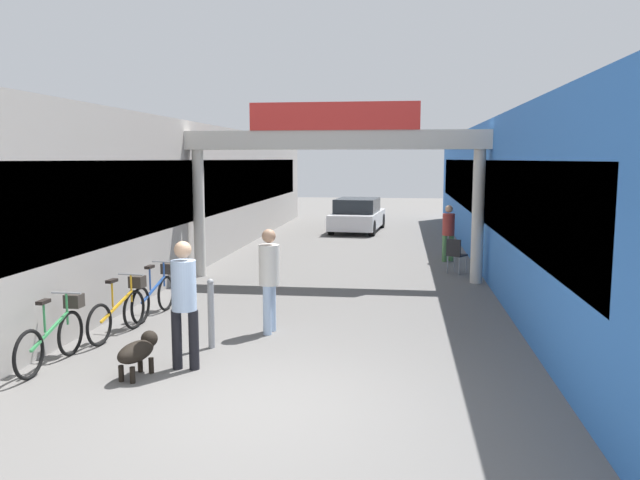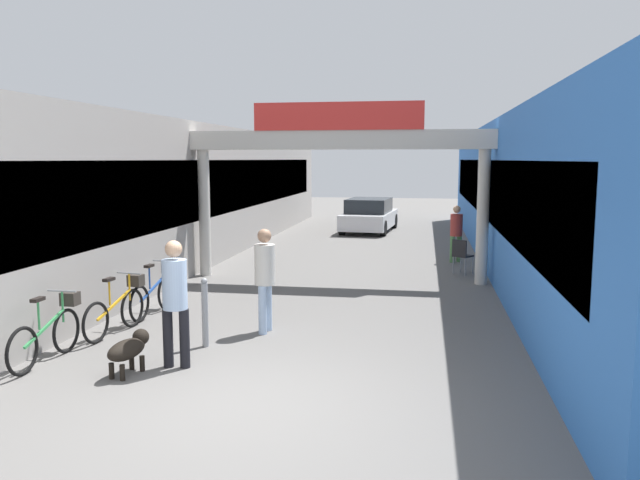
{
  "view_description": "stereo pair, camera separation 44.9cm",
  "coord_description": "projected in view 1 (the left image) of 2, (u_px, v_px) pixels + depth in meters",
  "views": [
    {
      "loc": [
        1.58,
        -6.89,
        2.89
      ],
      "look_at": [
        0.0,
        5.21,
        1.3
      ],
      "focal_mm": 35.0,
      "sensor_mm": 36.0,
      "label": 1
    },
    {
      "loc": [
        2.03,
        -6.83,
        2.89
      ],
      "look_at": [
        0.0,
        5.21,
        1.3
      ],
      "focal_mm": 35.0,
      "sensor_mm": 36.0,
      "label": 2
    }
  ],
  "objects": [
    {
      "name": "ground_plane",
      "position": [
        263.0,
        405.0,
        7.36
      ],
      "size": [
        80.0,
        80.0,
        0.0
      ],
      "primitive_type": "plane",
      "color": "#605E5B"
    },
    {
      "name": "storefront_left",
      "position": [
        176.0,
        192.0,
        18.58
      ],
      "size": [
        3.0,
        26.0,
        3.82
      ],
      "color": "#9E9993",
      "rests_on": "ground_plane"
    },
    {
      "name": "storefront_right",
      "position": [
        529.0,
        195.0,
        17.27
      ],
      "size": [
        3.0,
        26.0,
        3.82
      ],
      "color": "blue",
      "rests_on": "ground_plane"
    },
    {
      "name": "arcade_sign_gateway",
      "position": [
        334.0,
        154.0,
        14.67
      ],
      "size": [
        7.4,
        0.47,
        4.19
      ],
      "color": "beige",
      "rests_on": "ground_plane"
    },
    {
      "name": "pedestrian_with_dog",
      "position": [
        184.0,
        296.0,
        8.5
      ],
      "size": [
        0.39,
        0.35,
        1.79
      ],
      "color": "black",
      "rests_on": "ground_plane"
    },
    {
      "name": "pedestrian_companion",
      "position": [
        269.0,
        274.0,
        10.31
      ],
      "size": [
        0.38,
        0.39,
        1.75
      ],
      "color": "#A5BFE0",
      "rests_on": "ground_plane"
    },
    {
      "name": "pedestrian_carrying_crate",
      "position": [
        448.0,
        230.0,
        17.62
      ],
      "size": [
        0.48,
        0.48,
        1.6
      ],
      "color": "#4C7F47",
      "rests_on": "ground_plane"
    },
    {
      "name": "dog_on_leash",
      "position": [
        139.0,
        350.0,
        8.32
      ],
      "size": [
        0.44,
        0.79,
        0.56
      ],
      "color": "black",
      "rests_on": "ground_plane"
    },
    {
      "name": "bicycle_green_nearest",
      "position": [
        55.0,
        334.0,
        8.79
      ],
      "size": [
        0.46,
        1.69,
        0.98
      ],
      "color": "black",
      "rests_on": "ground_plane"
    },
    {
      "name": "bicycle_orange_second",
      "position": [
        121.0,
        309.0,
        10.24
      ],
      "size": [
        0.46,
        1.68,
        0.98
      ],
      "color": "black",
      "rests_on": "ground_plane"
    },
    {
      "name": "bicycle_blue_third",
      "position": [
        156.0,
        292.0,
        11.53
      ],
      "size": [
        0.46,
        1.69,
        0.98
      ],
      "color": "black",
      "rests_on": "ground_plane"
    },
    {
      "name": "bollard_post_metal",
      "position": [
        211.0,
        313.0,
        9.54
      ],
      "size": [
        0.1,
        0.1,
        1.08
      ],
      "color": "gray",
      "rests_on": "ground_plane"
    },
    {
      "name": "cafe_chair_black_nearer",
      "position": [
        455.0,
        253.0,
        15.74
      ],
      "size": [
        0.56,
        0.56,
        0.89
      ],
      "color": "gray",
      "rests_on": "ground_plane"
    },
    {
      "name": "parked_car_white",
      "position": [
        358.0,
        215.0,
        25.02
      ],
      "size": [
        2.11,
        4.14,
        1.33
      ],
      "color": "silver",
      "rests_on": "ground_plane"
    }
  ]
}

